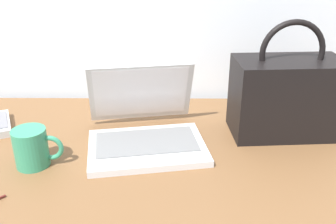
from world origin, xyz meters
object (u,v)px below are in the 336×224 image
(remote_control_far, at_px, (2,124))
(handbag, at_px, (286,95))
(laptop, at_px, (145,127))
(coffee_mug, at_px, (32,148))

(remote_control_far, relative_size, handbag, 0.50)
(laptop, height_order, coffee_mug, laptop)
(laptop, bearing_deg, coffee_mug, -155.65)
(coffee_mug, bearing_deg, remote_control_far, 128.78)
(laptop, bearing_deg, remote_control_far, 168.75)
(remote_control_far, bearing_deg, coffee_mug, -51.22)
(coffee_mug, bearing_deg, laptop, 24.35)
(laptop, bearing_deg, handbag, 8.90)
(coffee_mug, height_order, remote_control_far, coffee_mug)
(remote_control_far, distance_m, handbag, 0.85)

